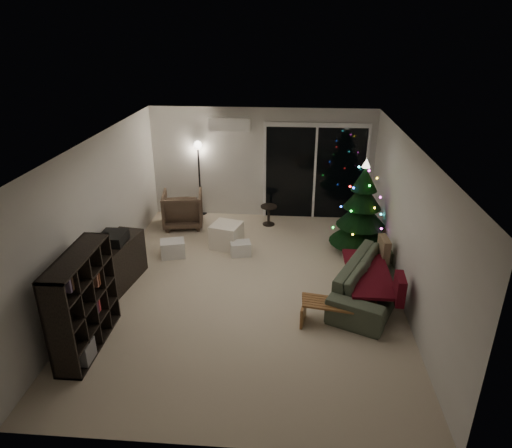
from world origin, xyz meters
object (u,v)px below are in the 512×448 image
(armchair, at_px, (183,209))
(christmas_tree, at_px, (362,207))
(media_cabinet, at_px, (117,264))
(coffee_table, at_px, (339,314))
(bookshelf, at_px, (71,302))
(sofa, at_px, (373,281))

(armchair, height_order, christmas_tree, christmas_tree)
(media_cabinet, height_order, coffee_table, media_cabinet)
(christmas_tree, bearing_deg, bookshelf, -143.09)
(media_cabinet, distance_m, armchair, 2.63)
(christmas_tree, bearing_deg, sofa, -89.43)
(media_cabinet, distance_m, christmas_tree, 4.60)
(media_cabinet, xyz_separation_m, sofa, (4.30, -0.08, -0.08))
(armchair, relative_size, sofa, 0.40)
(armchair, height_order, sofa, armchair)
(media_cabinet, height_order, armchair, media_cabinet)
(bookshelf, bearing_deg, media_cabinet, 112.08)
(bookshelf, distance_m, sofa, 4.58)
(armchair, distance_m, christmas_tree, 3.89)
(bookshelf, xyz_separation_m, coffee_table, (3.69, 0.77, -0.53))
(armchair, bearing_deg, bookshelf, 72.67)
(bookshelf, xyz_separation_m, christmas_tree, (4.28, 3.22, 0.24))
(christmas_tree, bearing_deg, coffee_table, -103.71)
(media_cabinet, bearing_deg, coffee_table, -4.68)
(armchair, distance_m, coffee_table, 4.64)
(media_cabinet, height_order, sofa, media_cabinet)
(bookshelf, relative_size, sofa, 0.65)
(armchair, relative_size, coffee_table, 0.78)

